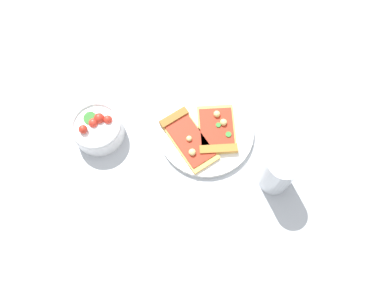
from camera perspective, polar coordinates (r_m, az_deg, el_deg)
The scene contains 6 objects.
ground_plane at distance 1.00m, azimuth -0.99°, elevation -0.18°, with size 2.40×2.40×0.00m, color #B2B7BC.
plate at distance 1.00m, azimuth 1.98°, elevation 1.75°, with size 0.24×0.24×0.01m, color white.
pizza_slice_near at distance 0.98m, azimuth -0.70°, elevation 1.01°, with size 0.17×0.16×0.02m.
pizza_slice_far at distance 0.99m, azimuth 3.57°, elevation 1.70°, with size 0.13×0.15×0.02m.
salad_bowl at distance 1.01m, azimuth -13.12°, elevation 2.11°, with size 0.12×0.12×0.07m.
soda_glass at distance 0.93m, azimuth 12.03°, elevation -3.95°, with size 0.07×0.07×0.13m.
Camera 1 is at (-0.12, 0.34, 0.93)m, focal length 37.94 mm.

